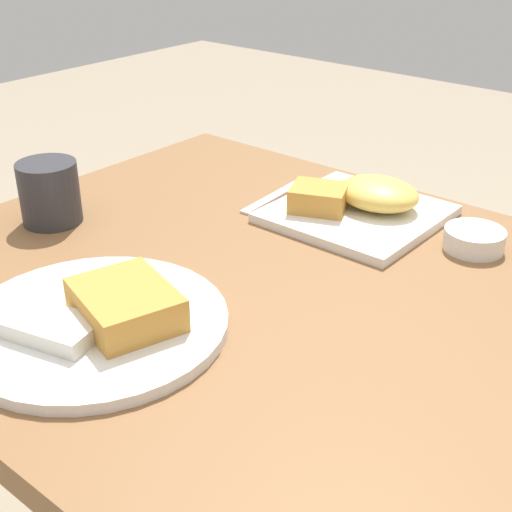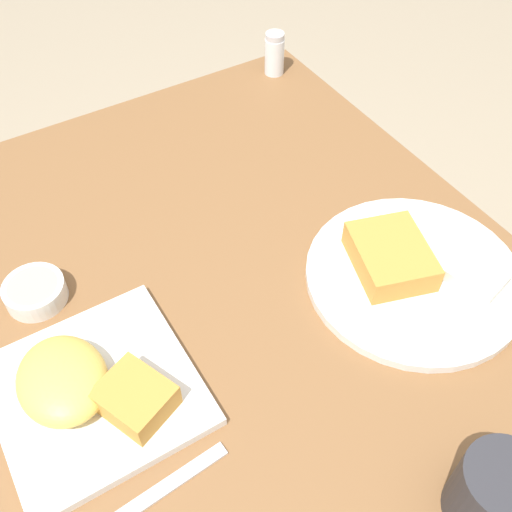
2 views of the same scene
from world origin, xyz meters
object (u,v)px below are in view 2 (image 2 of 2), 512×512
Objects in this scene: plate_square_near at (88,388)px; sauce_ramekin at (35,292)px; plate_oval_far at (412,270)px; butter_knife at (159,492)px; coffee_mug at (495,494)px; salt_shaker at (274,56)px.

plate_square_near reaches higher than sauce_ramekin.
butter_knife is at bearing -78.29° from plate_oval_far.
butter_knife is 1.84× the size of coffee_mug.
plate_oval_far is at bearing 7.47° from butter_knife.
coffee_mug is (0.20, 0.29, 0.04)m from butter_knife.
sauce_ramekin is at bearing -117.06° from plate_oval_far.
plate_oval_far is 3.63× the size of salt_shaker.
plate_square_near is at bearing -97.12° from plate_oval_far.
plate_oval_far is 0.52m from sauce_ramekin.
plate_oval_far is 0.56m from salt_shaker.
plate_oval_far is 0.45m from butter_knife.
plate_oval_far is (0.06, 0.46, -0.01)m from plate_square_near.
plate_square_near is 0.46m from coffee_mug.
coffee_mug is (0.53, 0.32, 0.03)m from sauce_ramekin.
coffee_mug reaches higher than plate_square_near.
coffee_mug is at bearing 31.22° from sauce_ramekin.
sauce_ramekin is 0.66m from salt_shaker.
coffee_mug is at bearing -27.12° from plate_oval_far.
coffee_mug reaches higher than salt_shaker.
butter_knife is (0.09, -0.44, -0.01)m from plate_oval_far.
sauce_ramekin is 0.90× the size of coffee_mug.
sauce_ramekin is 0.62m from coffee_mug.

